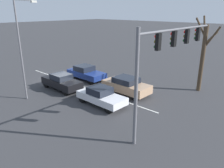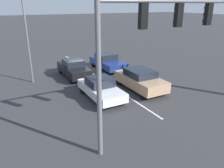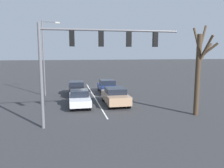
{
  "view_description": "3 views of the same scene",
  "coord_description": "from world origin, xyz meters",
  "px_view_note": "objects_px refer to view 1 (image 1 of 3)",
  "views": [
    {
      "loc": [
        13.05,
        19.15,
        7.24
      ],
      "look_at": [
        0.91,
        7.96,
        1.63
      ],
      "focal_mm": 35.0,
      "sensor_mm": 36.0,
      "label": 1
    },
    {
      "loc": [
        7.56,
        19.83,
        6.02
      ],
      "look_at": [
        1.12,
        7.97,
        1.05
      ],
      "focal_mm": 35.0,
      "sensor_mm": 36.0,
      "label": 2
    },
    {
      "loc": [
        2.67,
        26.62,
        4.72
      ],
      "look_at": [
        -0.79,
        9.4,
        2.19
      ],
      "focal_mm": 35.0,
      "sensor_mm": 36.0,
      "label": 3
    }
  ],
  "objects_px": {
    "car_silver_midlane_front": "(101,96)",
    "car_black_midlane_second": "(62,82)",
    "traffic_signal_gantry": "(168,51)",
    "street_lamp_right_shoulder": "(22,44)",
    "bare_tree_near": "(203,53)",
    "car_navy_leftlane_second": "(86,73)",
    "car_tan_leftlane_front": "(126,85)"
  },
  "relations": [
    {
      "from": "car_silver_midlane_front",
      "to": "car_black_midlane_second",
      "type": "xyz_separation_m",
      "value": [
        0.05,
        -5.29,
        0.04
      ]
    },
    {
      "from": "car_silver_midlane_front",
      "to": "car_black_midlane_second",
      "type": "bearing_deg",
      "value": -89.48
    },
    {
      "from": "car_silver_midlane_front",
      "to": "traffic_signal_gantry",
      "type": "distance_m",
      "value": 6.73
    },
    {
      "from": "car_silver_midlane_front",
      "to": "car_navy_leftlane_second",
      "type": "height_order",
      "value": "car_navy_leftlane_second"
    },
    {
      "from": "car_tan_leftlane_front",
      "to": "car_black_midlane_second",
      "type": "relative_size",
      "value": 1.0
    },
    {
      "from": "car_silver_midlane_front",
      "to": "car_navy_leftlane_second",
      "type": "xyz_separation_m",
      "value": [
        -3.62,
        -6.02,
        0.04
      ]
    },
    {
      "from": "car_navy_leftlane_second",
      "to": "car_black_midlane_second",
      "type": "xyz_separation_m",
      "value": [
        3.67,
        0.73,
        0.0
      ]
    },
    {
      "from": "car_silver_midlane_front",
      "to": "traffic_signal_gantry",
      "type": "bearing_deg",
      "value": 95.8
    },
    {
      "from": "car_tan_leftlane_front",
      "to": "car_silver_midlane_front",
      "type": "xyz_separation_m",
      "value": [
        3.25,
        0.06,
        -0.06
      ]
    },
    {
      "from": "car_tan_leftlane_front",
      "to": "car_navy_leftlane_second",
      "type": "relative_size",
      "value": 0.99
    },
    {
      "from": "car_navy_leftlane_second",
      "to": "street_lamp_right_shoulder",
      "type": "relative_size",
      "value": 0.55
    },
    {
      "from": "street_lamp_right_shoulder",
      "to": "bare_tree_near",
      "type": "distance_m",
      "value": 15.61
    },
    {
      "from": "car_navy_leftlane_second",
      "to": "bare_tree_near",
      "type": "height_order",
      "value": "bare_tree_near"
    },
    {
      "from": "car_navy_leftlane_second",
      "to": "traffic_signal_gantry",
      "type": "relative_size",
      "value": 0.5
    },
    {
      "from": "bare_tree_near",
      "to": "traffic_signal_gantry",
      "type": "bearing_deg",
      "value": 5.68
    },
    {
      "from": "car_black_midlane_second",
      "to": "traffic_signal_gantry",
      "type": "distance_m",
      "value": 11.33
    },
    {
      "from": "traffic_signal_gantry",
      "to": "street_lamp_right_shoulder",
      "type": "distance_m",
      "value": 11.46
    },
    {
      "from": "car_tan_leftlane_front",
      "to": "car_navy_leftlane_second",
      "type": "bearing_deg",
      "value": -93.54
    },
    {
      "from": "car_navy_leftlane_second",
      "to": "traffic_signal_gantry",
      "type": "height_order",
      "value": "traffic_signal_gantry"
    },
    {
      "from": "traffic_signal_gantry",
      "to": "bare_tree_near",
      "type": "height_order",
      "value": "bare_tree_near"
    },
    {
      "from": "car_tan_leftlane_front",
      "to": "car_black_midlane_second",
      "type": "distance_m",
      "value": 6.19
    },
    {
      "from": "bare_tree_near",
      "to": "street_lamp_right_shoulder",
      "type": "bearing_deg",
      "value": -39.96
    },
    {
      "from": "street_lamp_right_shoulder",
      "to": "car_navy_leftlane_second",
      "type": "bearing_deg",
      "value": -176.36
    },
    {
      "from": "car_navy_leftlane_second",
      "to": "street_lamp_right_shoulder",
      "type": "xyz_separation_m",
      "value": [
        6.89,
        0.44,
        3.9
      ]
    },
    {
      "from": "traffic_signal_gantry",
      "to": "bare_tree_near",
      "type": "relative_size",
      "value": 1.32
    },
    {
      "from": "traffic_signal_gantry",
      "to": "street_lamp_right_shoulder",
      "type": "xyz_separation_m",
      "value": [
        3.8,
        -10.81,
        -0.26
      ]
    },
    {
      "from": "car_navy_leftlane_second",
      "to": "car_black_midlane_second",
      "type": "distance_m",
      "value": 3.74
    },
    {
      "from": "car_tan_leftlane_front",
      "to": "traffic_signal_gantry",
      "type": "distance_m",
      "value": 7.25
    },
    {
      "from": "street_lamp_right_shoulder",
      "to": "traffic_signal_gantry",
      "type": "bearing_deg",
      "value": 109.37
    },
    {
      "from": "car_black_midlane_second",
      "to": "bare_tree_near",
      "type": "bearing_deg",
      "value": 131.89
    },
    {
      "from": "car_black_midlane_second",
      "to": "street_lamp_right_shoulder",
      "type": "xyz_separation_m",
      "value": [
        3.22,
        -0.29,
        3.89
      ]
    },
    {
      "from": "car_silver_midlane_front",
      "to": "street_lamp_right_shoulder",
      "type": "relative_size",
      "value": 0.52
    }
  ]
}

